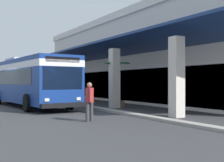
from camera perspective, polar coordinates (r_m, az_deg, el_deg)
name	(u,v)px	position (r m, az deg, el deg)	size (l,w,h in m)	color
ground	(124,103)	(23.14, 2.41, -4.29)	(120.00, 120.00, 0.00)	#38383A
curb_strip	(62,102)	(23.48, -9.67, -4.08)	(34.66, 0.50, 0.12)	#9E998E
plaza_building	(158,60)	(28.31, 8.99, 4.03)	(29.19, 14.11, 7.47)	beige
transit_bus	(29,79)	(20.70, -15.86, 0.37)	(11.36, 3.36, 3.34)	navy
pedestrian	(89,100)	(12.33, -4.40, -3.63)	(0.64, 0.40, 1.63)	#38383D
potted_palm	(117,94)	(19.08, 1.03, -2.47)	(1.66, 1.94, 2.98)	brown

